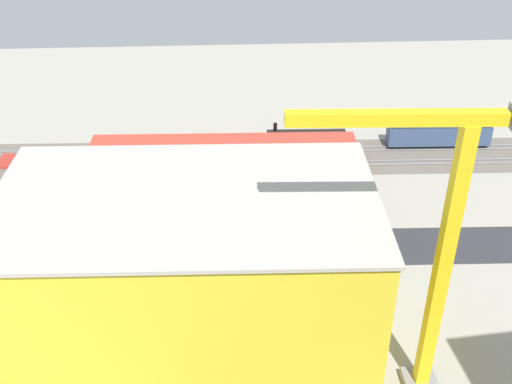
{
  "coord_description": "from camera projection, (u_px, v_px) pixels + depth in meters",
  "views": [
    {
      "loc": [
        2.22,
        79.16,
        55.2
      ],
      "look_at": [
        -2.25,
        0.27,
        6.37
      ],
      "focal_mm": 44.25,
      "sensor_mm": 36.0,
      "label": 1
    }
  ],
  "objects": [
    {
      "name": "street_tree_0",
      "position": [
        36.0,
        205.0,
        92.53
      ],
      "size": [
        5.27,
        5.27,
        7.62
      ],
      "color": "brown",
      "rests_on": "ground"
    },
    {
      "name": "parked_car_6",
      "position": [
        46.0,
        265.0,
        87.27
      ],
      "size": [
        4.86,
        1.95,
        1.57
      ],
      "color": "black",
      "rests_on": "ground"
    },
    {
      "name": "street_tree_2",
      "position": [
        123.0,
        199.0,
        91.95
      ],
      "size": [
        5.85,
        5.85,
        8.97
      ],
      "color": "brown",
      "rests_on": "ground"
    },
    {
      "name": "construction_building",
      "position": [
        191.0,
        282.0,
        69.04
      ],
      "size": [
        39.41,
        23.86,
        21.0
      ],
      "primitive_type": "cube",
      "rotation": [
        0.0,
        0.0,
        -0.03
      ],
      "color": "yellow",
      "rests_on": "ground"
    },
    {
      "name": "parked_car_0",
      "position": [
        329.0,
        256.0,
        88.84
      ],
      "size": [
        4.78,
        1.94,
        1.71
      ],
      "color": "black",
      "rests_on": "ground"
    },
    {
      "name": "platform_canopy_far",
      "position": [
        224.0,
        140.0,
        112.62
      ],
      "size": [
        47.26,
        5.83,
        4.17
      ],
      "color": "#C63D2D",
      "rests_on": "ground"
    },
    {
      "name": "parked_car_3",
      "position": [
        189.0,
        262.0,
        87.77
      ],
      "size": [
        4.5,
        1.98,
        1.72
      ],
      "color": "black",
      "rests_on": "ground"
    },
    {
      "name": "parked_car_1",
      "position": [
        280.0,
        260.0,
        88.27
      ],
      "size": [
        4.71,
        1.81,
        1.63
      ],
      "color": "black",
      "rests_on": "ground"
    },
    {
      "name": "tower_crane",
      "position": [
        435.0,
        247.0,
        59.91
      ],
      "size": [
        21.5,
        3.6,
        33.75
      ],
      "color": "gray",
      "rests_on": "ground"
    },
    {
      "name": "street_asphalt",
      "position": [
        243.0,
        249.0,
        91.67
      ],
      "size": [
        107.14,
        12.12,
        0.01
      ],
      "primitive_type": "cube",
      "rotation": [
        0.0,
        0.0,
        -0.03
      ],
      "color": "#2D2D33",
      "rests_on": "ground"
    },
    {
      "name": "passenger_coach",
      "position": [
        439.0,
        130.0,
        117.54
      ],
      "size": [
        19.22,
        3.67,
        6.07
      ],
      "color": "black",
      "rests_on": "ground"
    },
    {
      "name": "construction_roof_slab",
      "position": [
        185.0,
        200.0,
        63.42
      ],
      "size": [
        40.03,
        24.48,
        0.4
      ],
      "primitive_type": "cube",
      "rotation": [
        0.0,
        0.0,
        -0.03
      ],
      "color": "#B7B2A8",
      "rests_on": "construction_building"
    },
    {
      "name": "street_tree_5",
      "position": [
        135.0,
        203.0,
        91.62
      ],
      "size": [
        5.54,
        5.54,
        8.45
      ],
      "color": "brown",
      "rests_on": "ground"
    },
    {
      "name": "parked_car_2",
      "position": [
        232.0,
        258.0,
        88.42
      ],
      "size": [
        4.8,
        1.91,
        1.76
      ],
      "color": "black",
      "rests_on": "ground"
    },
    {
      "name": "rail_bed",
      "position": [
        237.0,
        158.0,
        115.07
      ],
      "size": [
        107.27,
        16.59,
        0.01
      ],
      "primitive_type": "cube",
      "rotation": [
        0.0,
        0.0,
        -0.03
      ],
      "color": "#665E54",
      "rests_on": "ground"
    },
    {
      "name": "box_truck_0",
      "position": [
        241.0,
        250.0,
        88.75
      ],
      "size": [
        8.66,
        3.24,
        3.11
      ],
      "color": "black",
      "rests_on": "ground"
    },
    {
      "name": "street_tree_1",
      "position": [
        1.0,
        209.0,
        90.57
      ],
      "size": [
        6.1,
        6.1,
        8.61
      ],
      "color": "brown",
      "rests_on": "ground"
    },
    {
      "name": "parked_car_7",
      "position": [
        4.0,
        267.0,
        86.86
      ],
      "size": [
        4.57,
        1.82,
        1.66
      ],
      "color": "black",
      "rests_on": "ground"
    },
    {
      "name": "locomotive",
      "position": [
        310.0,
        140.0,
        117.03
      ],
      "size": [
        16.03,
        3.52,
        5.39
      ],
      "color": "black",
      "rests_on": "ground"
    },
    {
      "name": "parked_car_4",
      "position": [
        145.0,
        263.0,
        87.63
      ],
      "size": [
        4.79,
        1.88,
        1.76
      ],
      "color": "black",
      "rests_on": "ground"
    },
    {
      "name": "traffic_light",
      "position": [
        220.0,
        207.0,
        93.05
      ],
      "size": [
        0.5,
        0.36,
        6.7
      ],
      "color": "#333333",
      "rests_on": "ground"
    },
    {
      "name": "street_tree_4",
      "position": [
        283.0,
        197.0,
        93.67
      ],
      "size": [
        4.9,
        4.9,
        7.76
      ],
      "color": "brown",
      "rests_on": "ground"
    },
    {
      "name": "track_rails",
      "position": [
        237.0,
        157.0,
        114.97
      ],
      "size": [
        106.88,
        10.16,
        0.12
      ],
      "color": "#9E9EA8",
      "rests_on": "ground"
    },
    {
      "name": "ground_plane",
      "position": [
        241.0,
        227.0,
        96.36
      ],
      "size": [
        171.07,
        171.07,
        0.0
      ],
      "primitive_type": "plane",
      "color": "#9E998C",
      "rests_on": "ground"
    },
    {
      "name": "street_tree_3",
      "position": [
        351.0,
        196.0,
        92.8
      ],
      "size": [
        5.76,
        5.76,
        8.81
      ],
      "color": "brown",
      "rests_on": "ground"
    },
    {
      "name": "box_truck_1",
      "position": [
        171.0,
        249.0,
        88.77
      ],
      "size": [
        8.43,
        2.89,
        3.42
      ],
      "color": "black",
      "rests_on": "ground"
    },
    {
      "name": "parked_car_5",
      "position": [
        92.0,
        266.0,
        87.0
      ],
      "size": [
        4.19,
        1.93,
        1.63
      ],
      "color": "black",
      "rests_on": "ground"
    },
    {
      "name": "platform_canopy_near",
      "position": [
        182.0,
        159.0,
        105.97
      ],
      "size": [
        61.0,
        6.48,
        4.48
      ],
      "color": "#A82D23",
      "rests_on": "ground"
    }
  ]
}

